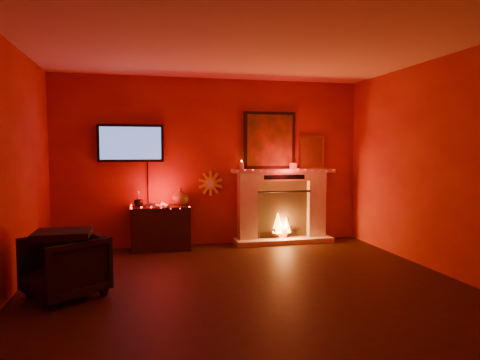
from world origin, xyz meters
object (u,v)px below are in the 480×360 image
object	(u,v)px
console_table	(161,225)
armchair	(65,266)
sunburst_clock	(210,183)
fireplace	(282,199)
tv	(131,143)

from	to	relation	value
console_table	armchair	xyz separation A→B (m)	(-1.09, -1.96, -0.05)
sunburst_clock	fireplace	bearing A→B (deg)	-4.37
console_table	tv	bearing A→B (deg)	156.83
tv	console_table	distance (m)	1.35
armchair	console_table	bearing A→B (deg)	115.11
fireplace	sunburst_clock	distance (m)	1.23
fireplace	tv	distance (m)	2.61
sunburst_clock	armchair	bearing A→B (deg)	-131.10
fireplace	armchair	distance (m)	3.75
fireplace	console_table	distance (m)	2.03
fireplace	sunburst_clock	world-z (taller)	fireplace
fireplace	tv	xyz separation A→B (m)	(-2.44, 0.06, 0.92)
fireplace	armchair	bearing A→B (deg)	-145.97
fireplace	armchair	size ratio (longest dim) A/B	3.03
fireplace	sunburst_clock	size ratio (longest dim) A/B	5.45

